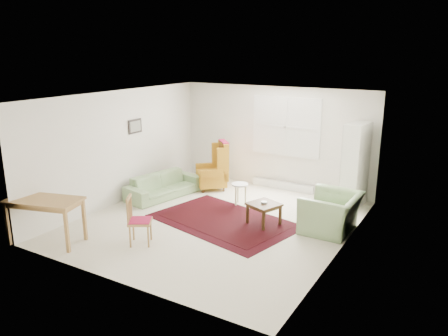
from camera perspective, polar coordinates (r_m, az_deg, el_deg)
The scene contains 10 objects.
room at distance 8.60m, azimuth -0.19°, elevation 1.18°, with size 5.04×5.54×2.51m.
rug at distance 8.85m, azimuth -0.02°, elevation -6.89°, with size 2.82×1.81×0.03m, color black, non-canonical shape.
sofa at distance 10.28m, azimuth -7.90°, elevation -1.73°, with size 1.84×0.72×0.74m, color #85A76F.
armchair at distance 8.51m, azimuth 13.86°, elevation -5.22°, with size 1.12×0.98×0.87m, color #85A76F.
wingback_chair at distance 10.68m, azimuth -1.68°, elevation 0.34°, with size 0.69×0.73×1.20m, color #C3871E, non-canonical shape.
coffee_table at distance 8.66m, azimuth 5.22°, elevation -5.98°, with size 0.54×0.54×0.44m, color #432A14, non-canonical shape.
stool at distance 9.71m, azimuth 2.07°, elevation -3.40°, with size 0.36×0.36×0.49m, color white, non-canonical shape.
cabinet at distance 9.86m, azimuth 16.80°, elevation 0.34°, with size 0.39×0.74×1.84m, color white, non-canonical shape.
desk at distance 8.40m, azimuth -22.20°, elevation -6.41°, with size 1.29×0.64×0.82m, color #A27841, non-canonical shape.
desk_chair at distance 7.86m, azimuth -10.92°, elevation -6.72°, with size 0.39×0.39×0.89m, color #A27841, non-canonical shape.
Camera 1 is at (4.28, -6.96, 3.34)m, focal length 35.00 mm.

